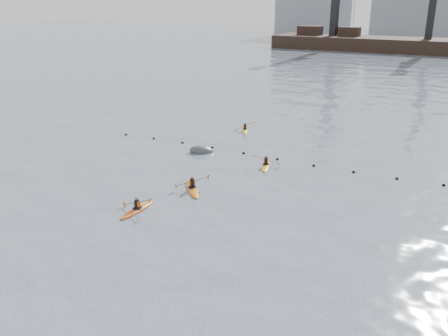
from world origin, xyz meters
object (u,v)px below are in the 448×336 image
(kayaker_2, at_px, (192,188))
(kayaker_5, at_px, (245,130))
(kayaker_0, at_px, (137,209))
(kayaker_3, at_px, (266,165))
(mooring_buoy, at_px, (202,152))

(kayaker_2, distance_m, kayaker_5, 15.36)
(kayaker_0, height_order, kayaker_3, kayaker_0)
(kayaker_3, bearing_deg, mooring_buoy, 153.84)
(kayaker_0, relative_size, mooring_buoy, 1.47)
(kayaker_5, distance_m, mooring_buoy, 7.66)
(kayaker_3, relative_size, mooring_buoy, 1.44)
(kayaker_2, relative_size, kayaker_5, 1.08)
(kayaker_3, bearing_deg, kayaker_5, 105.67)
(kayaker_2, xyz_separation_m, kayaker_3, (2.51, 6.55, -0.01))
(mooring_buoy, bearing_deg, kayaker_0, -78.79)
(kayaker_5, height_order, mooring_buoy, kayaker_5)
(kayaker_0, relative_size, kayaker_5, 1.11)
(kayaker_0, distance_m, kayaker_2, 4.50)
(kayaker_0, xyz_separation_m, kayaker_3, (3.70, 10.89, -0.00))
(kayaker_2, bearing_deg, mooring_buoy, 74.77)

